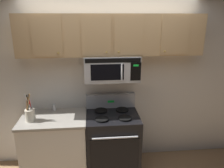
# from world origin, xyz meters

# --- Properties ---
(back_wall) EXTENTS (5.20, 0.10, 2.70)m
(back_wall) POSITION_xyz_m (0.00, 0.79, 1.35)
(back_wall) COLOR silver
(back_wall) RESTS_ON ground_plane
(stove_range) EXTENTS (0.76, 0.69, 1.12)m
(stove_range) POSITION_xyz_m (0.00, 0.42, 0.47)
(stove_range) COLOR black
(stove_range) RESTS_ON ground_plane
(over_range_microwave) EXTENTS (0.76, 0.43, 0.35)m
(over_range_microwave) POSITION_xyz_m (-0.00, 0.54, 1.58)
(over_range_microwave) COLOR #B7BABF
(upper_cabinets) EXTENTS (2.50, 0.36, 0.55)m
(upper_cabinets) POSITION_xyz_m (-0.00, 0.57, 2.02)
(upper_cabinets) COLOR tan
(counter_segment) EXTENTS (0.93, 0.65, 0.90)m
(counter_segment) POSITION_xyz_m (-0.84, 0.43, 0.45)
(counter_segment) COLOR white
(counter_segment) RESTS_ON ground_plane
(utensil_crock_cream) EXTENTS (0.13, 0.13, 0.39)m
(utensil_crock_cream) POSITION_xyz_m (-1.13, 0.36, 1.01)
(utensil_crock_cream) COLOR beige
(utensil_crock_cream) RESTS_ON counter_segment
(salt_shaker) EXTENTS (0.05, 0.05, 0.10)m
(salt_shaker) POSITION_xyz_m (-0.86, 0.66, 0.95)
(salt_shaker) COLOR white
(salt_shaker) RESTS_ON counter_segment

